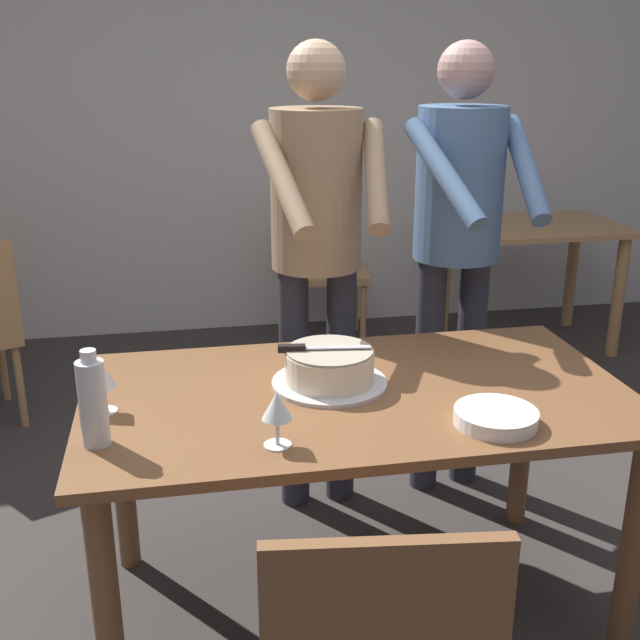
# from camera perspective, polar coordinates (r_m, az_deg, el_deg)

# --- Properties ---
(ground_plane) EXTENTS (14.00, 14.00, 0.00)m
(ground_plane) POSITION_cam_1_polar(r_m,az_deg,el_deg) (2.64, 2.48, -20.21)
(ground_plane) COLOR #383330
(back_wall) EXTENTS (10.00, 0.12, 2.70)m
(back_wall) POSITION_cam_1_polar(r_m,az_deg,el_deg) (4.86, -5.10, 15.06)
(back_wall) COLOR silver
(back_wall) RESTS_ON ground_plane
(main_dining_table) EXTENTS (1.57, 0.86, 0.75)m
(main_dining_table) POSITION_cam_1_polar(r_m,az_deg,el_deg) (2.30, 2.70, -7.73)
(main_dining_table) COLOR brown
(main_dining_table) RESTS_ON ground_plane
(cake_on_platter) EXTENTS (0.34, 0.34, 0.11)m
(cake_on_platter) POSITION_cam_1_polar(r_m,az_deg,el_deg) (2.27, 0.70, -3.57)
(cake_on_platter) COLOR silver
(cake_on_platter) RESTS_ON main_dining_table
(cake_knife) EXTENTS (0.27, 0.06, 0.02)m
(cake_knife) POSITION_cam_1_polar(r_m,az_deg,el_deg) (2.24, -1.12, -2.08)
(cake_knife) COLOR silver
(cake_knife) RESTS_ON cake_on_platter
(plate_stack) EXTENTS (0.22, 0.22, 0.04)m
(plate_stack) POSITION_cam_1_polar(r_m,az_deg,el_deg) (2.09, 12.81, -6.98)
(plate_stack) COLOR white
(plate_stack) RESTS_ON main_dining_table
(wine_glass_near) EXTENTS (0.08, 0.08, 0.14)m
(wine_glass_near) POSITION_cam_1_polar(r_m,az_deg,el_deg) (1.90, -3.19, -6.47)
(wine_glass_near) COLOR silver
(wine_glass_near) RESTS_ON main_dining_table
(wine_glass_far) EXTENTS (0.08, 0.08, 0.14)m
(wine_glass_far) POSITION_cam_1_polar(r_m,az_deg,el_deg) (2.16, -15.79, -4.04)
(wine_glass_far) COLOR silver
(wine_glass_far) RESTS_ON main_dining_table
(water_bottle) EXTENTS (0.07, 0.07, 0.25)m
(water_bottle) POSITION_cam_1_polar(r_m,az_deg,el_deg) (1.98, -16.37, -5.79)
(water_bottle) COLOR silver
(water_bottle) RESTS_ON main_dining_table
(person_cutting_cake) EXTENTS (0.47, 0.56, 1.72)m
(person_cutting_cake) POSITION_cam_1_polar(r_m,az_deg,el_deg) (2.75, -0.14, 6.45)
(person_cutting_cake) COLOR #2D2D38
(person_cutting_cake) RESTS_ON ground_plane
(person_standing_beside) EXTENTS (0.46, 0.57, 1.72)m
(person_standing_beside) POSITION_cam_1_polar(r_m,az_deg,el_deg) (2.92, 10.14, 6.89)
(person_standing_beside) COLOR #2D2D38
(person_standing_beside) RESTS_ON ground_plane
(background_table) EXTENTS (1.00, 0.70, 0.74)m
(background_table) POSITION_cam_1_polar(r_m,az_deg,el_deg) (4.73, 15.29, 4.89)
(background_table) COLOR tan
(background_table) RESTS_ON ground_plane
(background_chair_1) EXTENTS (0.49, 0.49, 0.90)m
(background_chair_1) POSITION_cam_1_polar(r_m,az_deg,el_deg) (4.64, -0.21, 4.20)
(background_chair_1) COLOR tan
(background_chair_1) RESTS_ON ground_plane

